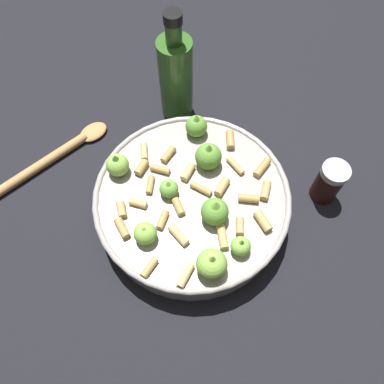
{
  "coord_description": "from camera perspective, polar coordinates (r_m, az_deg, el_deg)",
  "views": [
    {
      "loc": [
        0.11,
        -0.24,
        0.56
      ],
      "look_at": [
        0.0,
        0.0,
        0.07
      ],
      "focal_mm": 35.67,
      "sensor_mm": 36.0,
      "label": 1
    }
  ],
  "objects": [
    {
      "name": "cooking_pan",
      "position": [
        0.58,
        0.0,
        -1.51
      ],
      "size": [
        0.29,
        0.29,
        0.11
      ],
      "color": "#9E9993",
      "rests_on": "ground"
    },
    {
      "name": "olive_oil_bottle",
      "position": [
        0.67,
        -2.44,
        16.84
      ],
      "size": [
        0.06,
        0.06,
        0.21
      ],
      "color": "#336023",
      "rests_on": "ground"
    },
    {
      "name": "ground_plane",
      "position": [
        0.62,
        0.0,
        -2.94
      ],
      "size": [
        2.4,
        2.4,
        0.0
      ],
      "primitive_type": "plane",
      "color": "black"
    },
    {
      "name": "wooden_spoon",
      "position": [
        0.7,
        -19.84,
        5.05
      ],
      "size": [
        0.12,
        0.23,
        0.02
      ],
      "color": "#B2844C",
      "rests_on": "ground"
    },
    {
      "name": "pepper_shaker",
      "position": [
        0.63,
        19.78,
        1.39
      ],
      "size": [
        0.04,
        0.04,
        0.08
      ],
      "color": "#33140F",
      "rests_on": "ground"
    }
  ]
}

